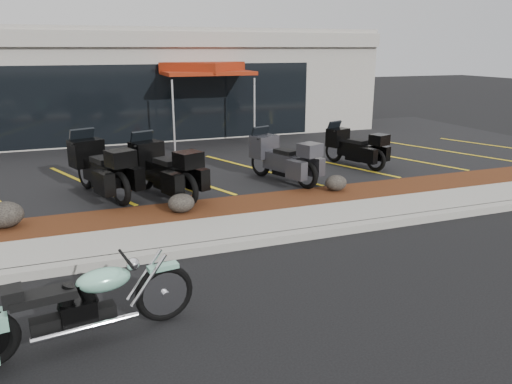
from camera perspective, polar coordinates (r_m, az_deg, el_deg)
name	(u,v)px	position (r m, az deg, el deg)	size (l,w,h in m)	color
ground	(254,269)	(7.89, -0.25, -8.77)	(90.00, 90.00, 0.00)	black
curb	(236,244)	(8.64, -2.34, -5.96)	(24.00, 0.25, 0.15)	gray
sidewalk	(224,231)	(9.27, -3.71, -4.42)	(24.00, 1.20, 0.15)	gray
mulch_bed	(207,211)	(10.35, -5.66, -2.20)	(24.00, 1.20, 0.16)	#39190D
upper_lot	(160,159)	(15.46, -10.91, 3.73)	(26.00, 9.60, 0.15)	black
dealership_building	(130,81)	(21.37, -14.20, 12.15)	(18.00, 8.16, 4.00)	gray
boulder_left	(4,215)	(10.18, -26.84, -2.34)	(0.68, 0.57, 0.48)	black
boulder_mid	(181,203)	(10.05, -8.54, -1.26)	(0.54, 0.45, 0.38)	black
boulder_right	(336,183)	(11.60, 9.12, 1.03)	(0.51, 0.43, 0.36)	black
hero_cruiser	(164,285)	(6.40, -10.47, -10.43)	(2.80, 0.71, 0.99)	#7FC6A9
touring_black_front	(85,159)	(12.18, -19.00, 3.59)	(2.44, 0.93, 1.42)	black
touring_black_mid	(144,160)	(11.77, -12.70, 3.55)	(2.36, 0.90, 1.37)	black
touring_grey	(261,151)	(12.69, 0.53, 4.66)	(2.21, 0.85, 1.29)	#303036
touring_black_rear	(334,142)	(14.51, 8.93, 5.71)	(2.04, 0.78, 1.18)	black
traffic_cone	(156,148)	(15.56, -11.34, 4.91)	(0.37, 0.37, 0.45)	red
popup_canopy	(203,70)	(17.56, -6.07, 13.74)	(3.81, 3.81, 2.71)	silver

